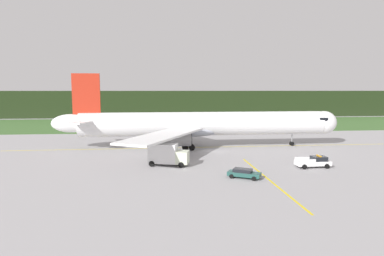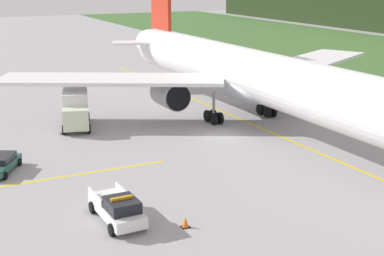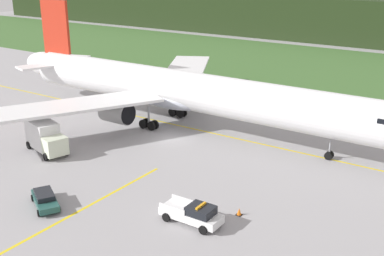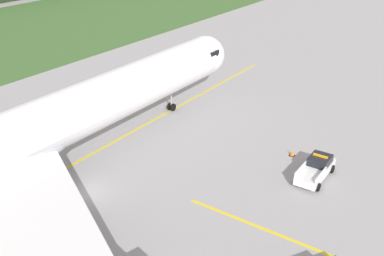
{
  "view_description": "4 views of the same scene",
  "coord_description": "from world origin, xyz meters",
  "views": [
    {
      "loc": [
        -9.71,
        -63.8,
        12.19
      ],
      "look_at": [
        -3.71,
        2.91,
        4.36
      ],
      "focal_mm": 30.69,
      "sensor_mm": 36.0,
      "label": 1
    },
    {
      "loc": [
        44.96,
        -24.99,
        14.87
      ],
      "look_at": [
        5.01,
        -5.67,
        2.66
      ],
      "focal_mm": 53.13,
      "sensor_mm": 36.0,
      "label": 2
    },
    {
      "loc": [
        34.15,
        -43.99,
        20.65
      ],
      "look_at": [
        7.09,
        -5.36,
        4.32
      ],
      "focal_mm": 44.72,
      "sensor_mm": 36.0,
      "label": 3
    },
    {
      "loc": [
        -22.06,
        -26.95,
        22.51
      ],
      "look_at": [
        9.07,
        -4.77,
        4.04
      ],
      "focal_mm": 43.52,
      "sensor_mm": 36.0,
      "label": 4
    }
  ],
  "objects": [
    {
      "name": "distant_tree_line",
      "position": [
        0.0,
        83.64,
        5.86
      ],
      "size": [
        288.0,
        6.33,
        11.72
      ],
      "primitive_type": "cube",
      "color": "#202F16",
      "rests_on": "ground"
    },
    {
      "name": "catering_truck",
      "position": [
        -9.02,
        -11.64,
        1.85
      ],
      "size": [
        6.78,
        4.02,
        3.7
      ],
      "color": "beige",
      "rests_on": "ground"
    },
    {
      "name": "staff_car",
      "position": [
        1.42,
        -20.21,
        0.7
      ],
      "size": [
        4.76,
        3.63,
        1.3
      ],
      "color": "#234E48",
      "rests_on": "ground"
    },
    {
      "name": "apron_cone",
      "position": [
        16.47,
        -11.66,
        0.32
      ],
      "size": [
        0.52,
        0.52,
        0.65
      ],
      "color": "black",
      "rests_on": "ground"
    },
    {
      "name": "ground",
      "position": [
        0.0,
        0.0,
        0.0
      ],
      "size": [
        320.0,
        320.0,
        0.0
      ],
      "primitive_type": "plane",
      "color": "#9B999B"
    },
    {
      "name": "ops_pickup_truck",
      "position": [
        14.01,
        -15.08,
        0.9
      ],
      "size": [
        5.46,
        2.35,
        1.94
      ],
      "color": "white",
      "rests_on": "ground"
    },
    {
      "name": "taxiway_centerline_main",
      "position": [
        -1.04,
        4.67,
        0.0
      ],
      "size": [
        82.1,
        1.47,
        0.01
      ],
      "primitive_type": "cube",
      "rotation": [
        0.0,
        0.0,
        0.01
      ],
      "color": "yellow",
      "rests_on": "ground"
    },
    {
      "name": "taxiway_centerline_spur",
      "position": [
        4.64,
        -21.12,
        0.0
      ],
      "size": [
        0.67,
        26.15,
        0.01
      ],
      "primitive_type": "cube",
      "rotation": [
        0.0,
        0.0,
        1.59
      ],
      "color": "yellow",
      "rests_on": "ground"
    },
    {
      "name": "airliner",
      "position": [
        -1.94,
        4.66,
        4.91
      ],
      "size": [
        60.56,
        47.46,
        15.46
      ],
      "color": "white",
      "rests_on": "ground"
    },
    {
      "name": "grass_verge",
      "position": [
        0.0,
        52.47,
        0.02
      ],
      "size": [
        320.0,
        46.96,
        0.04
      ],
      "primitive_type": "cube",
      "color": "#3E642F",
      "rests_on": "ground"
    }
  ]
}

